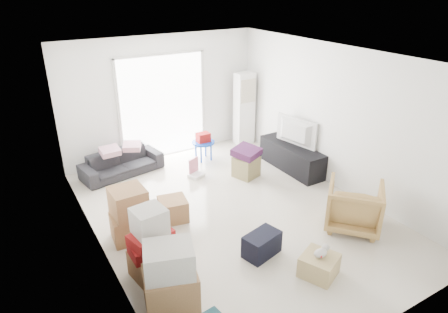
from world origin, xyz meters
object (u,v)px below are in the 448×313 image
sofa (121,159)px  wood_crate (319,265)px  tv_console (291,157)px  armchair (354,204)px  ottoman (246,167)px  ac_tower (244,109)px  kids_table (203,141)px  television (293,142)px

sofa → wood_crate: 4.65m
tv_console → wood_crate: size_ratio=3.57×
armchair → wood_crate: 1.44m
ottoman → wood_crate: 3.12m
tv_console → wood_crate: tv_console is taller
ac_tower → armchair: size_ratio=2.03×
kids_table → ac_tower: bearing=16.3°
ac_tower → wood_crate: size_ratio=3.83×
tv_console → television: television is taller
ac_tower → television: ac_tower is taller
television → armchair: 2.30m
sofa → ottoman: sofa is taller
tv_console → kids_table: 1.97m
ac_tower → kids_table: bearing=-163.7°
wood_crate → ottoman: bearing=75.1°
tv_console → television: bearing=0.0°
tv_console → kids_table: size_ratio=2.56×
sofa → kids_table: sofa is taller
armchair → ottoman: (-0.48, 2.42, -0.21)m
tv_console → wood_crate: bearing=-123.0°
sofa → armchair: bearing=-65.4°
sofa → television: bearing=-36.9°
sofa → armchair: 4.67m
tv_console → sofa: sofa is taller
television → ottoman: 1.12m
ac_tower → television: bearing=-88.4°
armchair → sofa: bearing=-6.7°
armchair → wood_crate: armchair is taller
ac_tower → tv_console: bearing=-88.4°
wood_crate → television: bearing=57.0°
ac_tower → sofa: ac_tower is taller
ac_tower → armchair: bearing=-97.1°
sofa → kids_table: (1.80, -0.24, 0.13)m
ac_tower → ottoman: (-0.98, -1.58, -0.66)m
ac_tower → armchair: 4.05m
ottoman → kids_table: size_ratio=0.68×
television → sofa: size_ratio=0.60×
armchair → kids_table: 3.70m
ac_tower → armchair: (-0.50, -4.00, -0.44)m
ottoman → wood_crate: ottoman is taller
tv_console → kids_table: kids_table is taller
ottoman → ac_tower: bearing=58.2°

